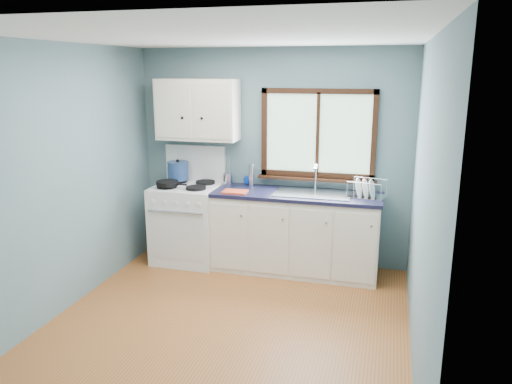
% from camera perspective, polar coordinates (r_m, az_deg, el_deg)
% --- Properties ---
extents(floor, '(3.20, 3.60, 0.02)m').
position_cam_1_polar(floor, '(4.63, -3.65, -15.45)').
color(floor, '#A45C29').
rests_on(floor, ground).
extents(ceiling, '(3.20, 3.60, 0.02)m').
position_cam_1_polar(ceiling, '(4.05, -4.22, 17.42)').
color(ceiling, white).
rests_on(ceiling, wall_back).
extents(wall_back, '(3.20, 0.02, 2.50)m').
position_cam_1_polar(wall_back, '(5.87, 1.86, 3.99)').
color(wall_back, slate).
rests_on(wall_back, ground).
extents(wall_front, '(3.20, 0.02, 2.50)m').
position_cam_1_polar(wall_front, '(2.61, -17.15, -9.48)').
color(wall_front, slate).
rests_on(wall_front, ground).
extents(wall_left, '(0.02, 3.60, 2.50)m').
position_cam_1_polar(wall_left, '(4.92, -21.93, 1.05)').
color(wall_left, slate).
rests_on(wall_left, ground).
extents(wall_right, '(0.02, 3.60, 2.50)m').
position_cam_1_polar(wall_right, '(3.96, 18.72, -1.63)').
color(wall_right, slate).
rests_on(wall_right, ground).
extents(gas_range, '(0.76, 0.69, 1.36)m').
position_cam_1_polar(gas_range, '(6.02, -7.79, -3.28)').
color(gas_range, white).
rests_on(gas_range, floor).
extents(base_cabinets, '(1.85, 0.60, 0.88)m').
position_cam_1_polar(base_cabinets, '(5.70, 4.54, -5.07)').
color(base_cabinets, white).
rests_on(base_cabinets, floor).
extents(countertop, '(1.89, 0.64, 0.04)m').
position_cam_1_polar(countertop, '(5.56, 4.63, -0.29)').
color(countertop, black).
rests_on(countertop, base_cabinets).
extents(sink, '(0.84, 0.46, 0.44)m').
position_cam_1_polar(sink, '(5.55, 6.45, -0.82)').
color(sink, silver).
rests_on(sink, countertop).
extents(window, '(1.36, 0.10, 1.03)m').
position_cam_1_polar(window, '(5.70, 7.06, 5.89)').
color(window, '#9EC6A8').
rests_on(window, wall_back).
extents(upper_cabinets, '(0.95, 0.35, 0.70)m').
position_cam_1_polar(upper_cabinets, '(5.88, -6.71, 9.32)').
color(upper_cabinets, white).
rests_on(upper_cabinets, wall_back).
extents(skillet, '(0.39, 0.27, 0.05)m').
position_cam_1_polar(skillet, '(5.80, -10.08, 1.00)').
color(skillet, black).
rests_on(skillet, gas_range).
extents(stockpot, '(0.28, 0.28, 0.25)m').
position_cam_1_polar(stockpot, '(6.06, -8.90, 2.44)').
color(stockpot, navy).
rests_on(stockpot, gas_range).
extents(utensil_crock, '(0.14, 0.14, 0.35)m').
position_cam_1_polar(utensil_crock, '(5.94, -3.24, 1.57)').
color(utensil_crock, silver).
rests_on(utensil_crock, countertop).
extents(thermos, '(0.08, 0.08, 0.27)m').
position_cam_1_polar(thermos, '(5.83, -0.54, 1.96)').
color(thermos, silver).
rests_on(thermos, countertop).
extents(soap_bottle, '(0.14, 0.14, 0.28)m').
position_cam_1_polar(soap_bottle, '(5.90, -1.14, 2.14)').
color(soap_bottle, '#0B38A7').
rests_on(soap_bottle, countertop).
extents(dish_towel, '(0.28, 0.20, 0.02)m').
position_cam_1_polar(dish_towel, '(5.55, -2.40, 0.03)').
color(dish_towel, '#E44928').
rests_on(dish_towel, countertop).
extents(dish_rack, '(0.43, 0.36, 0.20)m').
position_cam_1_polar(dish_rack, '(5.48, 12.46, -0.02)').
color(dish_rack, silver).
rests_on(dish_rack, countertop).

